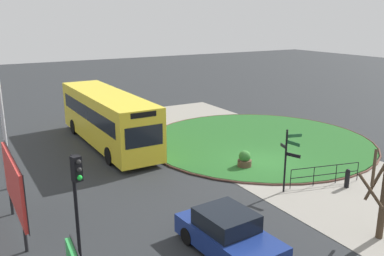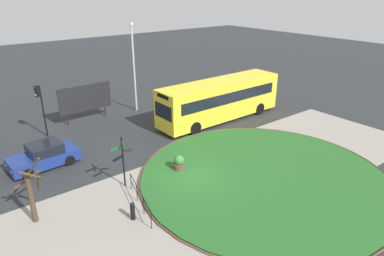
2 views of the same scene
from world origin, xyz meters
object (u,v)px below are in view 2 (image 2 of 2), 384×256
object	(u,v)px
traffic_light_near	(40,100)
street_tree_bare	(32,192)
signpost_directional	(122,158)
bollard_foreground	(133,211)
lamppost_tall	(134,65)
bus_yellow	(220,99)
car_far_lane	(44,156)
billboard_right	(85,98)
planter_near_signpost	(179,163)

from	to	relation	value
traffic_light_near	street_tree_bare	bearing A→B (deg)	56.98
signpost_directional	street_tree_bare	xyz separation A→B (m)	(-4.71, -0.11, -0.20)
signpost_directional	bollard_foreground	distance (m)	3.34
lamppost_tall	street_tree_bare	world-z (taller)	lamppost_tall
street_tree_bare	bus_yellow	bearing A→B (deg)	16.42
bus_yellow	traffic_light_near	bearing A→B (deg)	-22.95
bus_yellow	car_far_lane	bearing A→B (deg)	-2.89
signpost_directional	billboard_right	distance (m)	11.43
street_tree_bare	planter_near_signpost	bearing A→B (deg)	-1.41
bus_yellow	lamppost_tall	bearing A→B (deg)	-55.94
billboard_right	traffic_light_near	bearing A→B (deg)	-160.88
signpost_directional	bollard_foreground	world-z (taller)	signpost_directional
signpost_directional	billboard_right	bearing A→B (deg)	77.85
bollard_foreground	planter_near_signpost	world-z (taller)	planter_near_signpost
signpost_directional	traffic_light_near	size ratio (longest dim) A/B	0.77
traffic_light_near	street_tree_bare	xyz separation A→B (m)	(-3.34, -9.93, -1.26)
lamppost_tall	planter_near_signpost	size ratio (longest dim) A/B	7.86
bollard_foreground	car_far_lane	bearing A→B (deg)	101.98
bus_yellow	car_far_lane	distance (m)	14.07
lamppost_tall	street_tree_bare	bearing A→B (deg)	-136.54
signpost_directional	street_tree_bare	distance (m)	4.72
signpost_directional	car_far_lane	xyz separation A→B (m)	(-2.77, 5.19, -1.12)
car_far_lane	lamppost_tall	xyz separation A→B (m)	(9.68, 5.72, 3.41)
traffic_light_near	street_tree_bare	distance (m)	10.55
bus_yellow	traffic_light_near	distance (m)	13.71
billboard_right	bollard_foreground	bearing A→B (deg)	-104.48
car_far_lane	street_tree_bare	bearing A→B (deg)	66.04
traffic_light_near	billboard_right	xyz separation A→B (m)	(3.78, 1.36, -0.96)
lamppost_tall	traffic_light_near	bearing A→B (deg)	-172.53
bollard_foreground	bus_yellow	world-z (taller)	bus_yellow
signpost_directional	bus_yellow	world-z (taller)	bus_yellow
traffic_light_near	planter_near_signpost	world-z (taller)	traffic_light_near
lamppost_tall	planter_near_signpost	xyz separation A→B (m)	(-3.38, -11.22, -3.65)
signpost_directional	planter_near_signpost	distance (m)	3.79
car_far_lane	lamppost_tall	world-z (taller)	lamppost_tall
car_far_lane	billboard_right	distance (m)	8.01
billboard_right	street_tree_bare	world-z (taller)	street_tree_bare
bollard_foreground	lamppost_tall	size ratio (longest dim) A/B	0.12
lamppost_tall	bus_yellow	bearing A→B (deg)	-55.48
planter_near_signpost	car_far_lane	bearing A→B (deg)	138.84
bollard_foreground	car_far_lane	xyz separation A→B (m)	(-1.71, 8.07, 0.20)
car_far_lane	traffic_light_near	size ratio (longest dim) A/B	1.06
street_tree_bare	lamppost_tall	bearing A→B (deg)	43.46
car_far_lane	street_tree_bare	world-z (taller)	street_tree_bare
car_far_lane	planter_near_signpost	xyz separation A→B (m)	(6.29, -5.50, -0.24)
lamppost_tall	billboard_right	world-z (taller)	lamppost_tall
signpost_directional	billboard_right	xyz separation A→B (m)	(2.41, 11.18, 0.10)
lamppost_tall	billboard_right	xyz separation A→B (m)	(-4.51, 0.27, -2.19)
signpost_directional	car_far_lane	size ratio (longest dim) A/B	0.73
bollard_foreground	billboard_right	world-z (taller)	billboard_right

